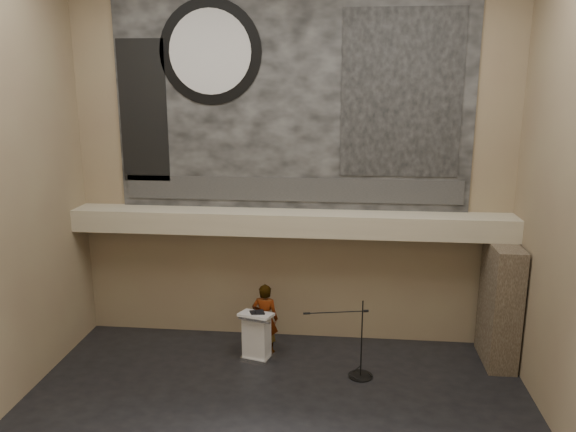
# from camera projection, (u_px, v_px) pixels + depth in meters

# --- Properties ---
(wall_back) EXTENTS (10.00, 0.02, 8.50)m
(wall_back) POSITION_uv_depth(u_px,v_px,m) (292.00, 163.00, 12.81)
(wall_back) COLOR #806951
(wall_back) RESTS_ON floor
(wall_front) EXTENTS (10.00, 0.02, 8.50)m
(wall_front) POSITION_uv_depth(u_px,v_px,m) (207.00, 290.00, 5.07)
(wall_front) COLOR #806951
(wall_front) RESTS_ON floor
(soffit) EXTENTS (10.00, 0.80, 0.50)m
(soffit) POSITION_uv_depth(u_px,v_px,m) (290.00, 223.00, 12.73)
(soffit) COLOR tan
(soffit) RESTS_ON wall_back
(sprinkler_left) EXTENTS (0.04, 0.04, 0.06)m
(sprinkler_left) POSITION_uv_depth(u_px,v_px,m) (220.00, 233.00, 12.90)
(sprinkler_left) COLOR #B2893D
(sprinkler_left) RESTS_ON soffit
(sprinkler_right) EXTENTS (0.04, 0.04, 0.06)m
(sprinkler_right) POSITION_uv_depth(u_px,v_px,m) (374.00, 237.00, 12.56)
(sprinkler_right) COLOR #B2893D
(sprinkler_right) RESTS_ON soffit
(banner) EXTENTS (8.00, 0.05, 5.00)m
(banner) POSITION_uv_depth(u_px,v_px,m) (292.00, 98.00, 12.44)
(banner) COLOR black
(banner) RESTS_ON wall_back
(banner_text_strip) EXTENTS (7.76, 0.02, 0.55)m
(banner_text_strip) POSITION_uv_depth(u_px,v_px,m) (291.00, 190.00, 12.88)
(banner_text_strip) COLOR #2B2B2B
(banner_text_strip) RESTS_ON banner
(banner_clock_rim) EXTENTS (2.30, 0.02, 2.30)m
(banner_clock_rim) POSITION_uv_depth(u_px,v_px,m) (210.00, 52.00, 12.34)
(banner_clock_rim) COLOR black
(banner_clock_rim) RESTS_ON banner
(banner_clock_face) EXTENTS (1.84, 0.02, 1.84)m
(banner_clock_face) POSITION_uv_depth(u_px,v_px,m) (210.00, 52.00, 12.32)
(banner_clock_face) COLOR silver
(banner_clock_face) RESTS_ON banner
(banner_building_print) EXTENTS (2.60, 0.02, 3.60)m
(banner_building_print) POSITION_uv_depth(u_px,v_px,m) (402.00, 94.00, 12.14)
(banner_building_print) COLOR black
(banner_building_print) RESTS_ON banner
(banner_brick_print) EXTENTS (1.10, 0.02, 3.20)m
(banner_brick_print) POSITION_uv_depth(u_px,v_px,m) (143.00, 111.00, 12.80)
(banner_brick_print) COLOR black
(banner_brick_print) RESTS_ON banner
(stone_pier) EXTENTS (0.60, 1.40, 2.70)m
(stone_pier) POSITION_uv_depth(u_px,v_px,m) (500.00, 304.00, 12.21)
(stone_pier) COLOR #3E3226
(stone_pier) RESTS_ON floor
(lectern) EXTENTS (0.81, 0.67, 1.13)m
(lectern) POSITION_uv_depth(u_px,v_px,m) (257.00, 336.00, 12.49)
(lectern) COLOR silver
(lectern) RESTS_ON floor
(binder) EXTENTS (0.37, 0.33, 0.04)m
(binder) POSITION_uv_depth(u_px,v_px,m) (257.00, 313.00, 12.34)
(binder) COLOR black
(binder) RESTS_ON lectern
(papers) EXTENTS (0.30, 0.36, 0.00)m
(papers) POSITION_uv_depth(u_px,v_px,m) (252.00, 314.00, 12.31)
(papers) COLOR silver
(papers) RESTS_ON lectern
(speaker_person) EXTENTS (0.64, 0.45, 1.65)m
(speaker_person) POSITION_uv_depth(u_px,v_px,m) (265.00, 319.00, 12.74)
(speaker_person) COLOR white
(speaker_person) RESTS_ON floor
(mic_stand) EXTENTS (1.46, 0.52, 1.71)m
(mic_stand) POSITION_uv_depth(u_px,v_px,m) (359.00, 365.00, 11.80)
(mic_stand) COLOR black
(mic_stand) RESTS_ON floor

